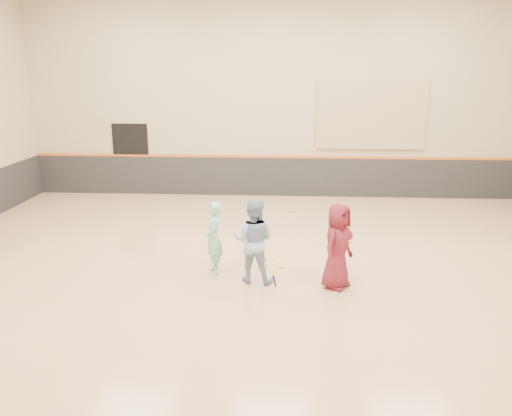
# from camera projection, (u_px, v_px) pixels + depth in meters

# --- Properties ---
(room) EXTENTS (15.04, 12.04, 6.22)m
(room) POSITION_uv_depth(u_px,v_px,m) (270.00, 231.00, 9.58)
(room) COLOR tan
(room) RESTS_ON ground
(wainscot_back) EXTENTS (14.90, 0.04, 1.20)m
(wainscot_back) POSITION_uv_depth(u_px,v_px,m) (276.00, 177.00, 15.38)
(wainscot_back) COLOR #232326
(wainscot_back) RESTS_ON floor
(accent_stripe) EXTENTS (14.90, 0.03, 0.06)m
(accent_stripe) POSITION_uv_depth(u_px,v_px,m) (276.00, 157.00, 15.20)
(accent_stripe) COLOR #D85914
(accent_stripe) RESTS_ON wall_back
(acoustic_panel) EXTENTS (3.20, 0.08, 2.00)m
(acoustic_panel) POSITION_uv_depth(u_px,v_px,m) (371.00, 115.00, 14.69)
(acoustic_panel) COLOR tan
(acoustic_panel) RESTS_ON wall_back
(doorway) EXTENTS (1.10, 0.05, 2.20)m
(doorway) POSITION_uv_depth(u_px,v_px,m) (131.00, 159.00, 15.51)
(doorway) COLOR black
(doorway) RESTS_ON floor
(girl) EXTENTS (0.42, 0.56, 1.41)m
(girl) POSITION_uv_depth(u_px,v_px,m) (214.00, 238.00, 9.49)
(girl) COLOR #7EDBC3
(girl) RESTS_ON floor
(instructor) EXTENTS (0.85, 0.71, 1.58)m
(instructor) POSITION_uv_depth(u_px,v_px,m) (253.00, 241.00, 9.09)
(instructor) COLOR #80A3C7
(instructor) RESTS_ON floor
(young_man) EXTENTS (0.84, 0.91, 1.56)m
(young_man) POSITION_uv_depth(u_px,v_px,m) (337.00, 246.00, 8.85)
(young_man) COLOR maroon
(young_man) RESTS_ON floor
(held_racket) EXTENTS (0.34, 0.34, 0.55)m
(held_racket) POSITION_uv_depth(u_px,v_px,m) (271.00, 266.00, 8.85)
(held_racket) COLOR #AEE131
(held_racket) RESTS_ON instructor
(spare_racket) EXTENTS (0.74, 0.74, 0.18)m
(spare_racket) POSITION_uv_depth(u_px,v_px,m) (293.00, 211.00, 13.53)
(spare_racket) COLOR #ABC92C
(spare_racket) RESTS_ON floor
(ball_under_racket) EXTENTS (0.07, 0.07, 0.07)m
(ball_under_racket) POSITION_uv_depth(u_px,v_px,m) (281.00, 267.00, 9.87)
(ball_under_racket) COLOR #D8E735
(ball_under_racket) RESTS_ON floor
(ball_in_hand) EXTENTS (0.07, 0.07, 0.07)m
(ball_in_hand) POSITION_uv_depth(u_px,v_px,m) (350.00, 242.00, 8.63)
(ball_in_hand) COLOR yellow
(ball_in_hand) RESTS_ON young_man
(ball_beside_spare) EXTENTS (0.07, 0.07, 0.07)m
(ball_beside_spare) POSITION_uv_depth(u_px,v_px,m) (206.00, 224.00, 12.62)
(ball_beside_spare) COLOR #D1E234
(ball_beside_spare) RESTS_ON floor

